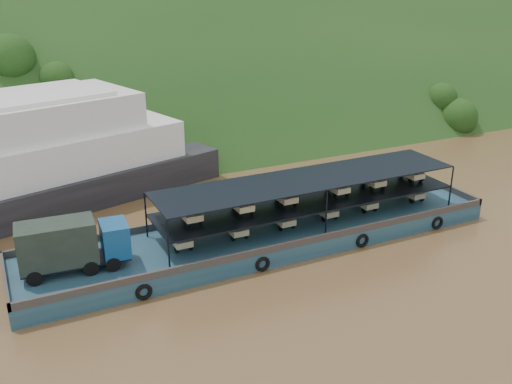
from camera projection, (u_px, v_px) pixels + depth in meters
name	position (u px, v px, depth m)	size (l,w,h in m)	color
ground	(298.00, 241.00, 41.92)	(160.00, 160.00, 0.00)	brown
hillside	(156.00, 128.00, 72.09)	(140.00, 28.00, 28.00)	#163814
cargo_barge	(252.00, 233.00, 40.64)	(35.00, 7.18, 4.54)	#16374D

